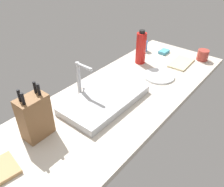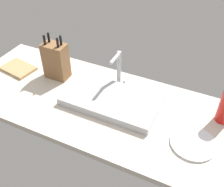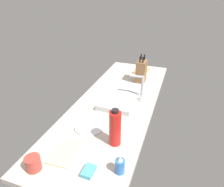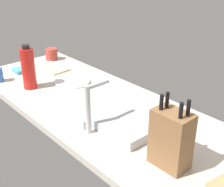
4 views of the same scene
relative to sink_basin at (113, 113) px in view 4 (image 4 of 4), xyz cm
name	(u,v)px [view 4 (image 4 of 4)]	position (x,y,z in cm)	size (l,w,h in cm)	color
countertop_slab	(107,112)	(7.18, -2.67, -3.93)	(192.85, 65.27, 3.50)	beige
sink_basin	(113,113)	(0.00, 0.00, 0.00)	(52.53, 28.15, 4.36)	#B7BABF
faucet	(90,105)	(-3.35, 15.98, 11.16)	(5.50, 12.56, 22.66)	#B7BABF
knife_block	(171,139)	(-41.01, 8.38, 9.26)	(14.31, 9.29, 28.25)	brown
water_bottle	(28,68)	(57.29, 13.27, 9.93)	(7.61, 7.61, 25.71)	red
dinner_plate	(72,81)	(47.34, -9.30, -1.58)	(21.70, 21.70, 1.20)	white
dish_towel	(52,68)	(75.49, -12.64, -1.58)	(22.90, 13.16, 1.20)	beige
coffee_mug	(52,54)	(92.03, -22.48, 1.97)	(8.62, 8.62, 8.30)	#B23D33
dish_sponge	(19,71)	(84.41, 7.23, -0.98)	(9.00, 6.00, 2.40)	#4CA3BC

